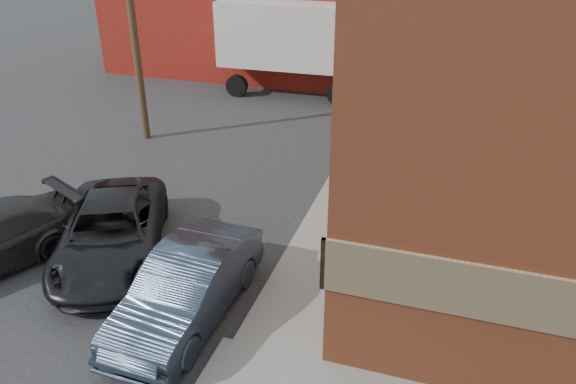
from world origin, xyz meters
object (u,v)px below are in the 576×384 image
Objects in this scene: utility_pole at (130,2)px; suv_a at (112,232)px; sedan at (187,288)px; box_truck at (311,43)px; warehouse at (281,10)px.

suv_a is at bearing -65.03° from utility_pole.
utility_pole reaches higher than sedan.
utility_pole is 2.03× the size of sedan.
box_truck is at bearing 57.50° from utility_pole.
warehouse is 11.27m from utility_pole.
warehouse is at bearing 120.92° from box_truck.
warehouse is 1.81× the size of utility_pole.
suv_a is (-2.73, 1.44, -0.03)m from sedan.
utility_pole is 8.33m from box_truck.
warehouse is 18.27m from suv_a.
suv_a is 0.62× the size of box_truck.
utility_pole reaches higher than box_truck.
warehouse reaches higher than sedan.
sedan is 3.09m from suv_a.
box_truck is (2.78, -4.29, -0.51)m from warehouse.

